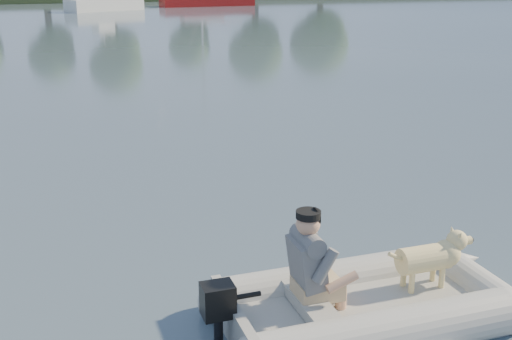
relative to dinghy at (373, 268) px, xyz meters
name	(u,v)px	position (x,y,z in m)	size (l,w,h in m)	color
water	(306,301)	(-0.51, 0.53, -0.59)	(160.00, 160.00, 0.00)	slate
dinghy	(373,268)	(0.00, 0.00, 0.00)	(4.41, 2.73, 1.38)	#A4A5A0
man	(309,259)	(-0.70, 0.04, 0.18)	(0.72, 0.62, 1.07)	slate
dog	(424,263)	(0.64, 0.07, -0.07)	(0.93, 0.33, 0.62)	tan
outboard_motor	(218,319)	(-1.66, -0.04, -0.28)	(0.41, 0.29, 0.78)	black
sailboat	(206,0)	(9.96, 49.38, -0.12)	(7.92, 2.77, 10.73)	#A01412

